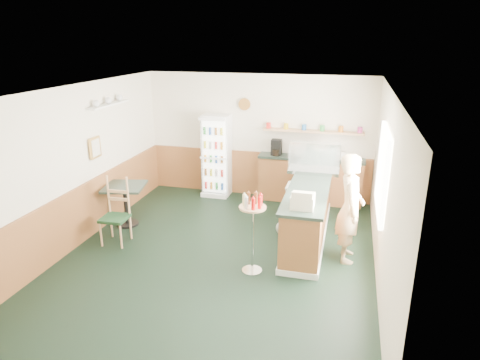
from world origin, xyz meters
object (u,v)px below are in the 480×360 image
(display_case, at_px, (315,158))
(cash_register, at_px, (303,201))
(condiment_stand, at_px, (252,222))
(drinks_fridge, at_px, (216,156))
(cafe_chair, at_px, (117,209))
(shopkeeper, at_px, (350,208))
(cafe_table, at_px, (125,197))

(display_case, xyz_separation_m, cash_register, (0.00, -1.82, -0.17))
(condiment_stand, bearing_deg, drinks_fridge, 116.37)
(drinks_fridge, distance_m, condiment_stand, 3.48)
(cash_register, bearing_deg, display_case, 90.06)
(display_case, bearing_deg, cafe_chair, -152.02)
(shopkeeper, bearing_deg, cafe_table, 81.75)
(drinks_fridge, relative_size, cafe_table, 2.11)
(display_case, xyz_separation_m, shopkeeper, (0.70, -1.36, -0.39))
(cafe_table, bearing_deg, condiment_stand, -21.60)
(cafe_chair, bearing_deg, display_case, 25.32)
(condiment_stand, bearing_deg, cafe_table, 158.40)
(shopkeeper, distance_m, cafe_table, 4.12)
(cafe_table, bearing_deg, display_case, 17.54)
(cash_register, distance_m, cafe_chair, 3.25)
(drinks_fridge, xyz_separation_m, cafe_table, (-1.16, -2.05, -0.35))
(display_case, bearing_deg, condiment_stand, -107.94)
(display_case, height_order, condiment_stand, display_case)
(display_case, bearing_deg, drinks_fridge, 156.56)
(cafe_table, bearing_deg, cafe_chair, -73.53)
(condiment_stand, bearing_deg, display_case, 72.06)
(cash_register, xyz_separation_m, cafe_chair, (-3.21, 0.11, -0.50))
(display_case, distance_m, cafe_table, 3.64)
(drinks_fridge, bearing_deg, cafe_table, -119.54)
(cash_register, distance_m, shopkeeper, 0.87)
(display_case, distance_m, cash_register, 1.83)
(cash_register, height_order, cafe_chair, cash_register)
(shopkeeper, height_order, condiment_stand, shopkeeper)
(display_case, xyz_separation_m, cafe_table, (-3.40, -1.07, -0.71))
(display_case, xyz_separation_m, cafe_chair, (-3.21, -1.71, -0.67))
(drinks_fridge, distance_m, display_case, 2.47)
(shopkeeper, xyz_separation_m, cafe_chair, (-3.91, -0.34, -0.28))
(display_case, bearing_deg, cash_register, -90.00)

